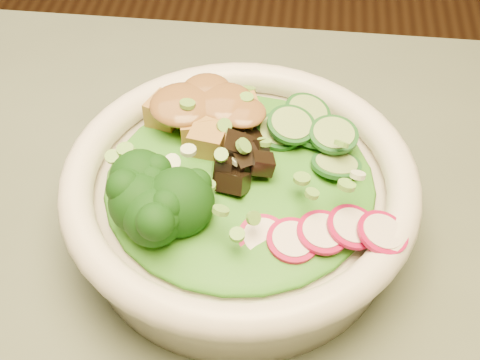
# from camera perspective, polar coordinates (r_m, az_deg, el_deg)

# --- Properties ---
(salad_bowl) EXTENTS (0.24, 0.24, 0.06)m
(salad_bowl) POSITION_cam_1_polar(r_m,az_deg,el_deg) (0.46, -0.00, -1.56)
(salad_bowl) COLOR silver
(salad_bowl) RESTS_ON dining_table
(lettuce_bed) EXTENTS (0.18, 0.18, 0.02)m
(lettuce_bed) POSITION_cam_1_polar(r_m,az_deg,el_deg) (0.44, 0.00, 0.09)
(lettuce_bed) COLOR #236A16
(lettuce_bed) RESTS_ON salad_bowl
(broccoli_florets) EXTENTS (0.09, 0.09, 0.04)m
(broccoli_florets) POSITION_cam_1_polar(r_m,az_deg,el_deg) (0.41, -6.44, -1.70)
(broccoli_florets) COLOR black
(broccoli_florets) RESTS_ON salad_bowl
(radish_slices) EXTENTS (0.10, 0.07, 0.02)m
(radish_slices) POSITION_cam_1_polar(r_m,az_deg,el_deg) (0.41, 4.54, -4.70)
(radish_slices) COLOR maroon
(radish_slices) RESTS_ON salad_bowl
(cucumber_slices) EXTENTS (0.08, 0.08, 0.03)m
(cucumber_slices) POSITION_cam_1_polar(r_m,az_deg,el_deg) (0.46, 6.30, 3.55)
(cucumber_slices) COLOR #8EAF61
(cucumber_slices) RESTS_ON salad_bowl
(mushroom_heap) EXTENTS (0.08, 0.08, 0.04)m
(mushroom_heap) POSITION_cam_1_polar(r_m,az_deg,el_deg) (0.44, -0.72, 2.01)
(mushroom_heap) COLOR black
(mushroom_heap) RESTS_ON salad_bowl
(tofu_cubes) EXTENTS (0.09, 0.08, 0.03)m
(tofu_cubes) POSITION_cam_1_polar(r_m,az_deg,el_deg) (0.47, -3.34, 5.27)
(tofu_cubes) COLOR olive
(tofu_cubes) RESTS_ON salad_bowl
(peanut_sauce) EXTENTS (0.06, 0.05, 0.01)m
(peanut_sauce) POSITION_cam_1_polar(r_m,az_deg,el_deg) (0.46, -3.41, 6.33)
(peanut_sauce) COLOR brown
(peanut_sauce) RESTS_ON tofu_cubes
(scallion_garnish) EXTENTS (0.17, 0.17, 0.02)m
(scallion_garnish) POSITION_cam_1_polar(r_m,az_deg,el_deg) (0.43, 0.00, 1.96)
(scallion_garnish) COLOR #61A139
(scallion_garnish) RESTS_ON salad_bowl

